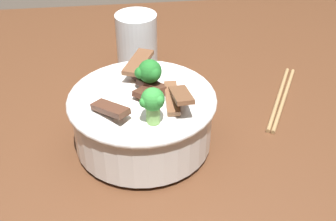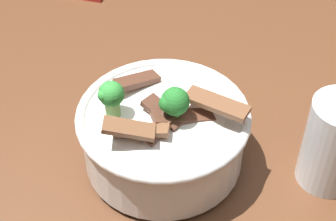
{
  "view_description": "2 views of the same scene",
  "coord_description": "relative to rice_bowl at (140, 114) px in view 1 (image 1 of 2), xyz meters",
  "views": [
    {
      "loc": [
        0.03,
        0.57,
        1.27
      ],
      "look_at": [
        -0.04,
        0.05,
        0.9
      ],
      "focal_mm": 46.17,
      "sensor_mm": 36.0,
      "label": 1
    },
    {
      "loc": [
        -0.48,
        -0.01,
        1.38
      ],
      "look_at": [
        0.05,
        0.04,
        0.88
      ],
      "focal_mm": 57.22,
      "sensor_mm": 36.0,
      "label": 2
    }
  ],
  "objects": [
    {
      "name": "drinking_glass",
      "position": [
        -0.01,
        -0.21,
        -0.0
      ],
      "size": [
        0.08,
        0.08,
        0.13
      ],
      "color": "white",
      "rests_on": "dining_table"
    },
    {
      "name": "chopsticks_pair",
      "position": [
        -0.26,
        -0.1,
        -0.06
      ],
      "size": [
        0.12,
        0.19,
        0.01
      ],
      "color": "#9E7A4C",
      "rests_on": "dining_table"
    },
    {
      "name": "dining_table",
      "position": [
        -0.0,
        -0.04,
        -0.17
      ],
      "size": [
        1.43,
        1.08,
        0.83
      ],
      "color": "#56331E",
      "rests_on": "ground"
    },
    {
      "name": "rice_bowl",
      "position": [
        0.0,
        0.0,
        0.0
      ],
      "size": [
        0.22,
        0.22,
        0.14
      ],
      "color": "white",
      "rests_on": "dining_table"
    }
  ]
}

